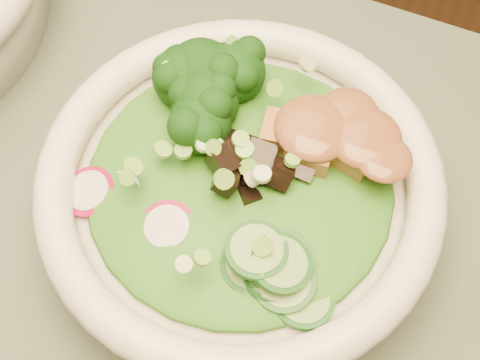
% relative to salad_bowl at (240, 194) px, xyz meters
% --- Properties ---
extents(salad_bowl, '(0.25, 0.25, 0.07)m').
position_rel_salad_bowl_xyz_m(salad_bowl, '(0.00, 0.00, 0.00)').
color(salad_bowl, white).
rests_on(salad_bowl, dining_table).
extents(lettuce_bed, '(0.19, 0.19, 0.02)m').
position_rel_salad_bowl_xyz_m(lettuce_bed, '(0.00, 0.00, 0.02)').
color(lettuce_bed, '#275712').
rests_on(lettuce_bed, salad_bowl).
extents(broccoli_florets, '(0.09, 0.09, 0.04)m').
position_rel_salad_bowl_xyz_m(broccoli_florets, '(-0.04, 0.04, 0.03)').
color(broccoli_florets, black).
rests_on(broccoli_florets, salad_bowl).
extents(radish_slices, '(0.11, 0.07, 0.02)m').
position_rel_salad_bowl_xyz_m(radish_slices, '(-0.04, -0.04, 0.02)').
color(radish_slices, maroon).
rests_on(radish_slices, salad_bowl).
extents(cucumber_slices, '(0.08, 0.08, 0.03)m').
position_rel_salad_bowl_xyz_m(cucumber_slices, '(0.04, -0.05, 0.03)').
color(cucumber_slices, '#85AF61').
rests_on(cucumber_slices, salad_bowl).
extents(mushroom_heap, '(0.08, 0.08, 0.04)m').
position_rel_salad_bowl_xyz_m(mushroom_heap, '(0.01, 0.01, 0.03)').
color(mushroom_heap, black).
rests_on(mushroom_heap, salad_bowl).
extents(tofu_cubes, '(0.10, 0.08, 0.03)m').
position_rel_salad_bowl_xyz_m(tofu_cubes, '(0.04, 0.04, 0.03)').
color(tofu_cubes, '#A86638').
rests_on(tofu_cubes, salad_bowl).
extents(peanut_sauce, '(0.06, 0.05, 0.01)m').
position_rel_salad_bowl_xyz_m(peanut_sauce, '(0.04, 0.04, 0.04)').
color(peanut_sauce, brown).
rests_on(peanut_sauce, tofu_cubes).
extents(scallion_garnish, '(0.18, 0.18, 0.02)m').
position_rel_salad_bowl_xyz_m(scallion_garnish, '(0.00, 0.00, 0.04)').
color(scallion_garnish, '#73B43F').
rests_on(scallion_garnish, salad_bowl).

